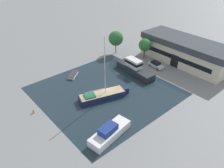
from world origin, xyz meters
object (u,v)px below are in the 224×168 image
Objects in this scene: warehouse_building at (185,51)px; quay_tree_near_building at (145,45)px; sailboat_moored at (103,95)px; quay_tree_by_water at (116,38)px; motor_cruiser at (135,68)px; cabin_boat at (110,132)px; small_dinghy at (73,75)px; parked_car at (156,65)px.

warehouse_building is 4.26× the size of quay_tree_near_building.
warehouse_building is at bearing 104.45° from sailboat_moored.
quay_tree_by_water is (-8.40, -3.70, 0.50)m from quay_tree_near_building.
cabin_boat is at bearing -142.70° from motor_cruiser.
quay_tree_near_building is 0.87× the size of quay_tree_by_water.
quay_tree_near_building is at bearing -140.65° from small_dinghy.
small_dinghy is at bearing 154.39° from cabin_boat.
warehouse_building is at bearing 166.36° from parked_car.
sailboat_moored is 11.60m from cabin_boat.
quay_tree_by_water reaches higher than motor_cruiser.
sailboat_moored reaches higher than motor_cruiser.
motor_cruiser reaches higher than parked_car.
sailboat_moored is at bearing -162.15° from motor_cruiser.
quay_tree_near_building is 9.92m from motor_cruiser.
parked_car is (14.36, 1.94, -3.92)m from quay_tree_by_water.
quay_tree_near_building is (-9.08, -6.82, 0.83)m from warehouse_building.
small_dinghy is at bearing -22.51° from parked_car.
warehouse_building is 36.08m from cabin_boat.
small_dinghy is (-9.21, -13.06, -1.01)m from motor_cruiser.
quay_tree_near_building is 23.39m from sailboat_moored.
motor_cruiser is at bearing 114.50° from cabin_boat.
parked_car is at bearing 112.05° from sailboat_moored.
small_dinghy is at bearing -102.93° from quay_tree_near_building.
sailboat_moored is 3.41× the size of small_dinghy.
sailboat_moored is 12.53m from small_dinghy.
motor_cruiser reaches higher than cabin_boat.
cabin_boat is (11.31, -26.47, 0.16)m from parked_car.
motor_cruiser is at bearing -162.90° from small_dinghy.
quay_tree_by_water is at bearing -116.77° from small_dinghy.
sailboat_moored is 13.79m from motor_cruiser.
cabin_boat is (22.21, -6.68, 0.62)m from small_dinghy.
small_dinghy is 23.20m from cabin_boat.
cabin_boat reaches higher than small_dinghy.
small_dinghy is (3.46, -17.85, -4.37)m from quay_tree_by_water.
quay_tree_by_water is at bearing 148.80° from sailboat_moored.
parked_car is at bearing -10.23° from motor_cruiser.
sailboat_moored is (7.57, -21.86, -3.46)m from quay_tree_near_building.
quay_tree_near_building is 9.20m from quay_tree_by_water.
sailboat_moored reaches higher than quay_tree_near_building.
motor_cruiser is (-4.82, -15.31, -2.03)m from warehouse_building.
quay_tree_by_water is 0.58× the size of motor_cruiser.
parked_car is at bearing -109.41° from warehouse_building.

